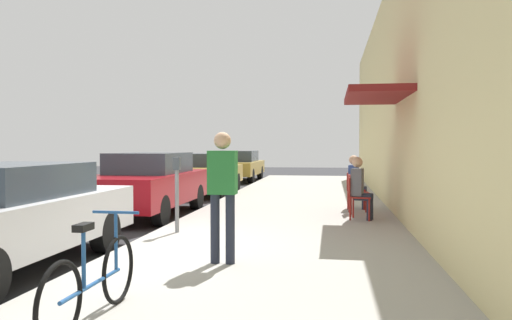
# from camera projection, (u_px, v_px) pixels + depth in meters

# --- Properties ---
(ground_plane) EXTENTS (60.00, 60.00, 0.00)m
(ground_plane) POSITION_uv_depth(u_px,v_px,m) (124.00, 253.00, 7.56)
(ground_plane) COLOR #2D2D30
(sidewalk_slab) EXTENTS (4.50, 32.00, 0.12)m
(sidewalk_slab) POSITION_uv_depth(u_px,v_px,m) (283.00, 231.00, 9.19)
(sidewalk_slab) COLOR #9E9B93
(sidewalk_slab) RESTS_ON ground_plane
(building_facade) EXTENTS (1.40, 32.00, 5.69)m
(building_facade) POSITION_uv_depth(u_px,v_px,m) (419.00, 78.00, 8.76)
(building_facade) COLOR beige
(building_facade) RESTS_ON ground_plane
(parked_car_0) EXTENTS (1.80, 4.40, 1.40)m
(parked_car_0) POSITION_uv_depth(u_px,v_px,m) (1.00, 216.00, 6.41)
(parked_car_0) COLOR #B7B7BC
(parked_car_0) RESTS_ON ground_plane
(parked_car_1) EXTENTS (1.80, 4.40, 1.47)m
(parked_car_1) POSITION_uv_depth(u_px,v_px,m) (148.00, 183.00, 11.57)
(parked_car_1) COLOR maroon
(parked_car_1) RESTS_ON ground_plane
(parked_car_2) EXTENTS (1.80, 4.40, 1.38)m
(parked_car_2) POSITION_uv_depth(u_px,v_px,m) (206.00, 173.00, 16.85)
(parked_car_2) COLOR #A58433
(parked_car_2) RESTS_ON ground_plane
(parked_car_3) EXTENTS (1.80, 4.40, 1.40)m
(parked_car_3) POSITION_uv_depth(u_px,v_px,m) (239.00, 165.00, 23.00)
(parked_car_3) COLOR #A58433
(parked_car_3) RESTS_ON ground_plane
(parking_meter) EXTENTS (0.12, 0.10, 1.32)m
(parking_meter) POSITION_uv_depth(u_px,v_px,m) (177.00, 189.00, 8.69)
(parking_meter) COLOR slate
(parking_meter) RESTS_ON sidewalk_slab
(bicycle_0) EXTENTS (0.46, 1.71, 0.90)m
(bicycle_0) POSITION_uv_depth(u_px,v_px,m) (93.00, 281.00, 4.27)
(bicycle_0) COLOR black
(bicycle_0) RESTS_ON sidewalk_slab
(cafe_chair_0) EXTENTS (0.52, 0.52, 0.87)m
(cafe_chair_0) POSITION_uv_depth(u_px,v_px,m) (357.00, 195.00, 10.23)
(cafe_chair_0) COLOR maroon
(cafe_chair_0) RESTS_ON sidewalk_slab
(seated_patron_0) EXTENTS (0.48, 0.43, 1.29)m
(seated_patron_0) POSITION_uv_depth(u_px,v_px,m) (360.00, 186.00, 10.20)
(seated_patron_0) COLOR #232838
(seated_patron_0) RESTS_ON sidewalk_slab
(cafe_chair_1) EXTENTS (0.47, 0.47, 0.87)m
(cafe_chair_1) POSITION_uv_depth(u_px,v_px,m) (355.00, 191.00, 11.11)
(cafe_chair_1) COLOR maroon
(cafe_chair_1) RESTS_ON sidewalk_slab
(cafe_chair_2) EXTENTS (0.49, 0.49, 0.87)m
(cafe_chair_2) POSITION_uv_depth(u_px,v_px,m) (353.00, 188.00, 11.95)
(cafe_chair_2) COLOR maroon
(cafe_chair_2) RESTS_ON sidewalk_slab
(seated_patron_2) EXTENTS (0.46, 0.40, 1.29)m
(seated_patron_2) POSITION_uv_depth(u_px,v_px,m) (356.00, 180.00, 11.93)
(seated_patron_2) COLOR #232838
(seated_patron_2) RESTS_ON sidewalk_slab
(pedestrian_standing) EXTENTS (0.36, 0.22, 1.70)m
(pedestrian_standing) POSITION_uv_depth(u_px,v_px,m) (223.00, 186.00, 6.39)
(pedestrian_standing) COLOR #232838
(pedestrian_standing) RESTS_ON sidewalk_slab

